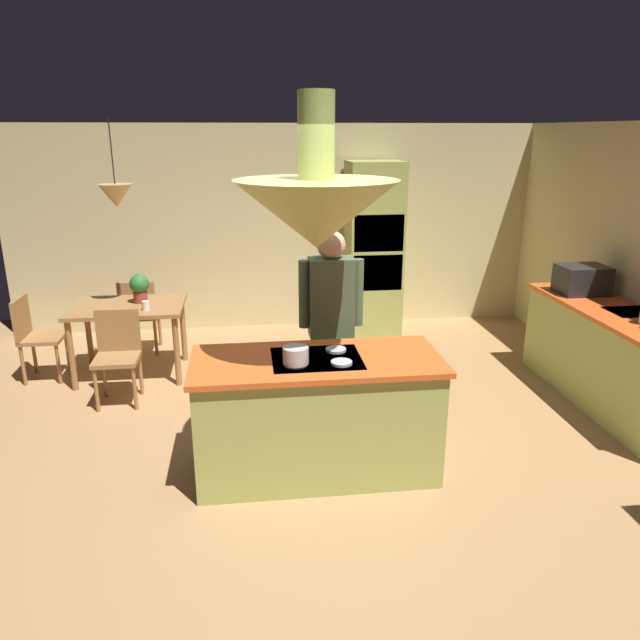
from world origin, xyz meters
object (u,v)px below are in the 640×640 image
(cup_on_table, at_px, (146,306))
(microwave_on_counter, at_px, (582,280))
(cooking_pot_on_cooktop, at_px, (296,355))
(chair_by_back_wall, at_px, (139,311))
(chair_at_corner, at_px, (34,332))
(potted_plant_on_table, at_px, (140,287))
(kitchen_island, at_px, (317,415))
(dining_table, at_px, (128,315))
(oven_tower, at_px, (373,249))
(person_at_island, at_px, (331,319))
(chair_facing_island, at_px, (118,350))

(cup_on_table, distance_m, microwave_on_counter, 4.35)
(cooking_pot_on_cooktop, bearing_deg, chair_by_back_wall, 118.31)
(chair_at_corner, distance_m, microwave_on_counter, 5.55)
(chair_at_corner, height_order, potted_plant_on_table, potted_plant_on_table)
(chair_by_back_wall, xyz_separation_m, cooking_pot_on_cooktop, (1.54, -2.86, 0.48))
(kitchen_island, xyz_separation_m, dining_table, (-1.70, 2.10, 0.20))
(oven_tower, relative_size, person_at_island, 1.24)
(chair_facing_island, bearing_deg, person_at_island, -22.97)
(potted_plant_on_table, distance_m, cup_on_table, 0.32)
(oven_tower, height_order, cooking_pot_on_cooktop, oven_tower)
(chair_at_corner, bearing_deg, microwave_on_counter, -96.69)
(potted_plant_on_table, bearing_deg, chair_at_corner, -175.72)
(dining_table, relative_size, cooking_pot_on_cooktop, 6.28)
(cup_on_table, distance_m, cooking_pot_on_cooktop, 2.43)
(chair_facing_island, distance_m, chair_by_back_wall, 1.26)
(kitchen_island, distance_m, oven_tower, 3.48)
(chair_by_back_wall, bearing_deg, potted_plant_on_table, 102.93)
(dining_table, height_order, cooking_pot_on_cooktop, cooking_pot_on_cooktop)
(chair_by_back_wall, xyz_separation_m, chair_at_corner, (-0.94, -0.63, 0.00))
(kitchen_island, bearing_deg, microwave_on_counter, 27.16)
(chair_facing_island, bearing_deg, chair_by_back_wall, 90.00)
(kitchen_island, height_order, oven_tower, oven_tower)
(chair_at_corner, bearing_deg, cup_on_table, -99.93)
(chair_facing_island, xyz_separation_m, microwave_on_counter, (4.54, -0.01, 0.54))
(cup_on_table, height_order, cooking_pot_on_cooktop, cooking_pot_on_cooktop)
(oven_tower, distance_m, chair_by_back_wall, 2.90)
(chair_facing_island, relative_size, microwave_on_counter, 1.89)
(potted_plant_on_table, relative_size, cooking_pot_on_cooktop, 1.67)
(oven_tower, xyz_separation_m, cup_on_table, (-2.58, -1.35, -0.25))
(kitchen_island, bearing_deg, cooking_pot_on_cooktop, -140.91)
(oven_tower, distance_m, potted_plant_on_table, 2.88)
(potted_plant_on_table, xyz_separation_m, microwave_on_counter, (4.41, -0.72, 0.12))
(dining_table, bearing_deg, microwave_on_counter, -8.06)
(kitchen_island, xyz_separation_m, cup_on_table, (-1.48, 1.90, 0.35))
(dining_table, xyz_separation_m, chair_at_corner, (-0.94, -0.00, -0.15))
(kitchen_island, xyz_separation_m, potted_plant_on_table, (-1.57, 2.18, 0.47))
(dining_table, bearing_deg, chair_by_back_wall, 90.00)
(kitchen_island, xyz_separation_m, oven_tower, (1.10, 3.24, 0.60))
(potted_plant_on_table, bearing_deg, cup_on_table, -71.73)
(chair_by_back_wall, bearing_deg, cup_on_table, 104.79)
(cup_on_table, bearing_deg, cooking_pot_on_cooktop, -56.91)
(person_at_island, bearing_deg, potted_plant_on_table, 139.52)
(chair_by_back_wall, distance_m, cooking_pot_on_cooktop, 3.28)
(chair_at_corner, bearing_deg, oven_tower, -73.02)
(microwave_on_counter, bearing_deg, chair_facing_island, 179.82)
(kitchen_island, height_order, chair_by_back_wall, kitchen_island)
(dining_table, relative_size, cup_on_table, 12.55)
(cup_on_table, bearing_deg, dining_table, 137.17)
(person_at_island, height_order, potted_plant_on_table, person_at_island)
(chair_at_corner, bearing_deg, dining_table, -90.00)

